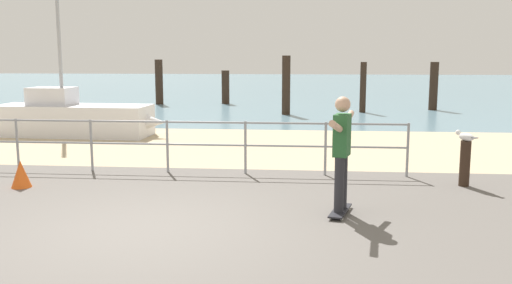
{
  "coord_description": "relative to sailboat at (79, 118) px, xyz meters",
  "views": [
    {
      "loc": [
        2.15,
        -6.93,
        2.31
      ],
      "look_at": [
        1.33,
        2.0,
        0.9
      ],
      "focal_mm": 38.82,
      "sensor_mm": 36.0,
      "label": 1
    }
  ],
  "objects": [
    {
      "name": "sailboat",
      "position": [
        0.0,
        0.0,
        0.0
      ],
      "size": [
        4.99,
        1.59,
        4.65
      ],
      "color": "silver",
      "rests_on": "ground"
    },
    {
      "name": "groyne_post_0",
      "position": [
        -0.4,
        10.24,
        0.53
      ],
      "size": [
        0.36,
        0.36,
        2.1
      ],
      "primitive_type": "cylinder",
      "color": "#332319",
      "rests_on": "ground"
    },
    {
      "name": "railing_fence",
      "position": [
        3.01,
        -4.66,
        0.18
      ],
      "size": [
        10.87,
        0.05,
        1.05
      ],
      "color": "gray",
      "rests_on": "ground"
    },
    {
      "name": "skateboarder",
      "position": [
        7.01,
        -7.31,
        0.5
      ],
      "size": [
        0.45,
        1.42,
        1.65
      ],
      "color": "#26262B",
      "rests_on": "skateboard"
    },
    {
      "name": "skateboard",
      "position": [
        7.01,
        -7.31,
        -0.45
      ],
      "size": [
        0.39,
        0.82,
        0.08
      ],
      "color": "black",
      "rests_on": "ground"
    },
    {
      "name": "ground_plane",
      "position": [
        4.35,
        -9.26,
        -0.52
      ],
      "size": [
        24.0,
        10.0,
        0.04
      ],
      "primitive_type": "cube",
      "color": "#605B56",
      "rests_on": "ground"
    },
    {
      "name": "groyne_post_3",
      "position": [
        8.74,
        7.37,
        0.5
      ],
      "size": [
        0.25,
        0.25,
        2.04
      ],
      "primitive_type": "cylinder",
      "color": "#332319",
      "rests_on": "ground"
    },
    {
      "name": "traffic_cone",
      "position": [
        1.55,
        -6.16,
        -0.27
      ],
      "size": [
        0.36,
        0.36,
        0.5
      ],
      "primitive_type": "cone",
      "color": "#E55919",
      "rests_on": "ground"
    },
    {
      "name": "beach_strip",
      "position": [
        4.35,
        -1.26,
        -0.52
      ],
      "size": [
        24.0,
        6.0,
        0.04
      ],
      "primitive_type": "cube",
      "color": "tan",
      "rests_on": "ground"
    },
    {
      "name": "sea_surface",
      "position": [
        4.35,
        26.74,
        -0.52
      ],
      "size": [
        72.0,
        50.0,
        0.04
      ],
      "primitive_type": "cube",
      "color": "slate",
      "rests_on": "ground"
    },
    {
      "name": "bollard_short",
      "position": [
        9.29,
        -5.34,
        -0.11
      ],
      "size": [
        0.18,
        0.18,
        0.83
      ],
      "primitive_type": "cylinder",
      "color": "#332319",
      "rests_on": "ground"
    },
    {
      "name": "groyne_post_2",
      "position": [
        5.7,
        6.25,
        0.63
      ],
      "size": [
        0.32,
        0.32,
        2.29
      ],
      "primitive_type": "cylinder",
      "color": "#332319",
      "rests_on": "ground"
    },
    {
      "name": "groyne_post_1",
      "position": [
        2.65,
        10.85,
        0.28
      ],
      "size": [
        0.37,
        0.37,
        1.59
      ],
      "primitive_type": "cylinder",
      "color": "#332319",
      "rests_on": "ground"
    },
    {
      "name": "groyne_post_4",
      "position": [
        11.79,
        8.63,
        0.49
      ],
      "size": [
        0.35,
        0.35,
        2.03
      ],
      "primitive_type": "cylinder",
      "color": "#332319",
      "rests_on": "ground"
    },
    {
      "name": "seagull",
      "position": [
        9.28,
        -5.33,
        0.38
      ],
      "size": [
        0.31,
        0.43,
        0.18
      ],
      "color": "white",
      "rests_on": "bollard_short"
    }
  ]
}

